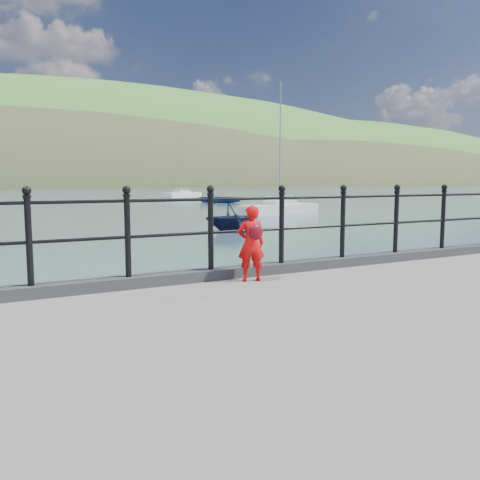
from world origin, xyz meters
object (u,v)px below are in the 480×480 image
launch_blue (222,198)px  sailboat_near (280,209)px  railing (247,221)px  launch_navy (232,217)px  child (251,243)px  sailboat_far (182,195)px

launch_blue → sailboat_near: size_ratio=0.51×
railing → launch_navy: 16.70m
child → launch_blue: bearing=-100.2°
child → launch_blue: (21.57, 44.09, -1.04)m
launch_blue → sailboat_far: (3.64, 20.74, -0.16)m
sailboat_far → sailboat_near: (-8.54, -39.91, -0.00)m
child → sailboat_near: (16.68, 24.91, -1.20)m
railing → launch_blue: railing is taller
child → sailboat_far: size_ratio=0.10×
railing → child: railing is taller
sailboat_far → child: bearing=-143.5°
launch_navy → sailboat_near: (8.98, 9.68, -0.37)m
launch_blue → sailboat_near: bearing=-151.1°
launch_navy → sailboat_far: size_ratio=0.25×
child → launch_navy: size_ratio=0.40×
launch_navy → sailboat_near: sailboat_near is taller
sailboat_far → sailboat_near: 40.81m
sailboat_near → launch_blue: bearing=57.1°
launch_navy → sailboat_near: 13.21m
launch_navy → sailboat_far: 52.59m
railing → sailboat_near: bearing=56.0°
railing → launch_navy: size_ratio=6.75×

